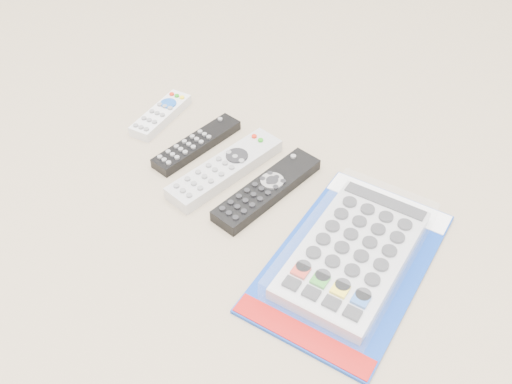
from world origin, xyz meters
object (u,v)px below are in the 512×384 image
Objects in this scene: jumbo_remote_packaged at (353,252)px; remote_small_grey at (161,115)px; remote_large_black at (267,189)px; remote_silver_dvd at (225,169)px; remote_slim_black at (197,144)px.

remote_small_grey is at bearing 164.76° from jumbo_remote_packaged.
remote_silver_dvd is at bearing -172.72° from remote_large_black.
remote_silver_dvd is 1.05× the size of remote_large_black.
jumbo_remote_packaged is at bearing -18.51° from remote_small_grey.
jumbo_remote_packaged is at bearing -4.17° from remote_slim_black.
jumbo_remote_packaged is at bearing -6.10° from remote_large_black.
remote_silver_dvd is (0.08, -0.02, 0.00)m from remote_slim_black.
remote_slim_black is 0.33m from jumbo_remote_packaged.
remote_slim_black is 0.85× the size of remote_large_black.
remote_silver_dvd is at bearing -21.97° from remote_small_grey.
remote_slim_black is at bearing 178.85° from remote_large_black.
remote_small_grey is at bearing 176.64° from remote_large_black.
jumbo_remote_packaged is (0.44, -0.06, 0.01)m from remote_small_grey.
remote_small_grey and remote_slim_black have the same top height.
remote_slim_black is at bearing -20.76° from remote_small_grey.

